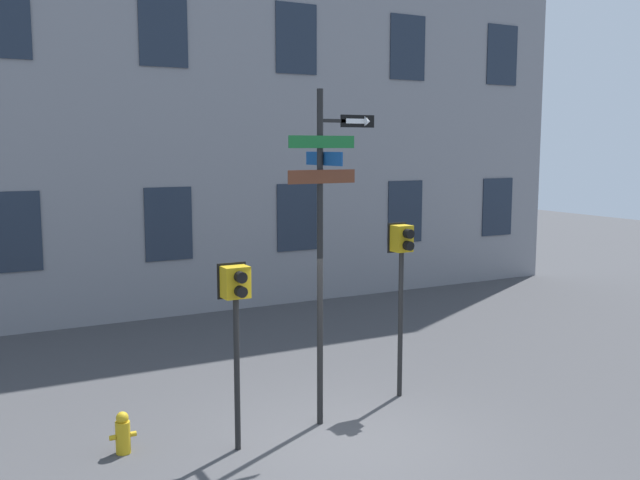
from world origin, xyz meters
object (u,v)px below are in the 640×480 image
pedestrian_signal_right (402,262)px  pedestrian_signal_left (236,303)px  street_sign_pole (324,227)px  fire_hydrant (123,433)px

pedestrian_signal_right → pedestrian_signal_left: bearing=-167.4°
street_sign_pole → fire_hydrant: bearing=173.1°
street_sign_pole → pedestrian_signal_right: (1.67, 0.43, -0.71)m
pedestrian_signal_right → fire_hydrant: (-4.56, -0.08, -1.97)m
pedestrian_signal_left → fire_hydrant: bearing=156.2°
street_sign_pole → fire_hydrant: (-2.89, 0.35, -2.68)m
street_sign_pole → pedestrian_signal_left: (-1.48, -0.27, -0.92)m
pedestrian_signal_left → pedestrian_signal_right: (3.15, 0.70, 0.20)m
pedestrian_signal_left → pedestrian_signal_right: bearing=12.6°
street_sign_pole → pedestrian_signal_left: size_ratio=1.92×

